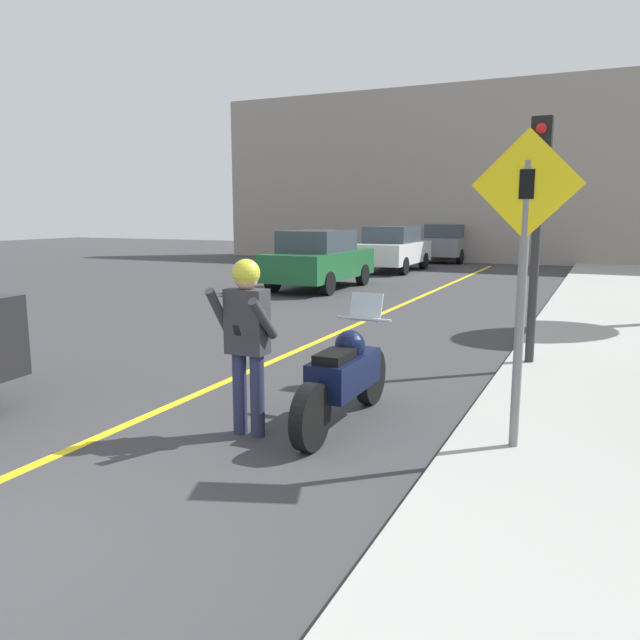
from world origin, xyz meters
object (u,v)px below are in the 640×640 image
(person_biker, at_px, (247,329))
(parked_car_green, at_px, (319,259))
(traffic_light, at_px, (539,193))
(crossing_sign, at_px, (523,261))
(parked_car_grey, at_px, (448,242))
(parked_car_white, at_px, (393,248))
(motorcycle, at_px, (345,376))

(person_biker, xyz_separation_m, parked_car_green, (-4.46, 11.26, -0.21))
(traffic_light, bearing_deg, crossing_sign, -85.71)
(parked_car_grey, bearing_deg, crossing_sign, -75.18)
(parked_car_green, height_order, parked_car_white, same)
(person_biker, bearing_deg, parked_car_green, 111.64)
(person_biker, height_order, crossing_sign, crossing_sign)
(person_biker, height_order, parked_car_white, person_biker)
(parked_car_white, distance_m, parked_car_grey, 5.75)
(crossing_sign, distance_m, parked_car_white, 18.29)
(parked_car_green, xyz_separation_m, parked_car_white, (0.19, 6.16, 0.00))
(motorcycle, distance_m, parked_car_white, 17.46)
(crossing_sign, xyz_separation_m, parked_car_white, (-6.74, 16.98, -0.91))
(parked_car_grey, bearing_deg, traffic_light, -73.42)
(crossing_sign, xyz_separation_m, traffic_light, (-0.25, 3.37, 0.65))
(crossing_sign, height_order, parked_car_grey, crossing_sign)
(crossing_sign, xyz_separation_m, parked_car_grey, (-6.00, 22.68, -0.91))
(person_biker, distance_m, parked_car_grey, 23.39)
(motorcycle, xyz_separation_m, traffic_light, (1.48, 3.11, 1.91))
(motorcycle, xyz_separation_m, person_biker, (-0.73, -0.70, 0.56))
(traffic_light, bearing_deg, parked_car_green, 131.84)
(motorcycle, relative_size, traffic_light, 0.68)
(motorcycle, bearing_deg, crossing_sign, -8.55)
(motorcycle, height_order, crossing_sign, crossing_sign)
(traffic_light, distance_m, parked_car_grey, 20.21)
(traffic_light, xyz_separation_m, parked_car_green, (-6.67, 7.45, -1.57))
(motorcycle, height_order, parked_car_grey, parked_car_grey)
(person_biker, relative_size, crossing_sign, 0.64)
(person_biker, distance_m, parked_car_white, 17.93)
(crossing_sign, relative_size, parked_car_white, 0.65)
(motorcycle, distance_m, person_biker, 1.16)
(traffic_light, relative_size, parked_car_grey, 0.78)
(crossing_sign, distance_m, parked_car_grey, 23.48)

